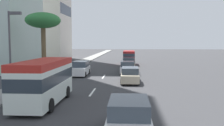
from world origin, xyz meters
TOP-DOWN VIEW (x-y plane):
  - ground_plane at (31.50, 0.00)m, footprint 198.00×198.00m
  - sidewalk_right at (31.50, 6.36)m, footprint 162.00×2.57m
  - lane_stripe_mid at (15.46, 0.00)m, footprint 3.20×0.16m
  - lane_stripe_far at (24.35, 0.00)m, footprint 3.20×0.16m
  - car_lead at (27.49, -2.75)m, footprint 4.42×1.90m
  - van_second at (39.93, -2.92)m, footprint 5.11×2.11m
  - car_third at (6.37, -2.94)m, footprint 4.49×1.89m
  - minibus_fourth at (11.46, 2.58)m, footprint 6.75×2.28m
  - car_fifth at (20.51, -3.05)m, footprint 4.53×1.83m
  - car_sixth at (33.16, -2.90)m, footprint 4.70×1.93m
  - car_seventh at (25.23, 2.89)m, footprint 4.38×1.79m
  - pedestrian_near_lamp at (28.72, 6.85)m, footprint 0.39×0.37m
  - palm_tree at (24.62, 7.17)m, footprint 4.11×4.11m
  - street_lamp at (12.81, 5.35)m, footprint 0.24×0.97m

SIDE VIEW (x-z plane):
  - ground_plane at x=31.50m, z-range 0.00..0.00m
  - lane_stripe_mid at x=15.46m, z-range 0.00..0.01m
  - lane_stripe_far at x=24.35m, z-range 0.00..0.01m
  - sidewalk_right at x=31.50m, z-range 0.00..0.15m
  - car_fifth at x=20.51m, z-range -0.04..1.49m
  - car_lead at x=27.49m, z-range -0.04..1.54m
  - car_third at x=6.37m, z-range -0.04..1.58m
  - car_sixth at x=33.16m, z-range -0.05..1.63m
  - car_seventh at x=25.23m, z-range -0.05..1.67m
  - pedestrian_near_lamp at x=28.72m, z-range 0.22..1.76m
  - van_second at x=39.93m, z-range 0.18..2.61m
  - minibus_fourth at x=11.46m, z-range 0.14..3.02m
  - street_lamp at x=12.81m, z-range 0.92..6.97m
  - palm_tree at x=24.62m, z-range 2.72..10.07m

